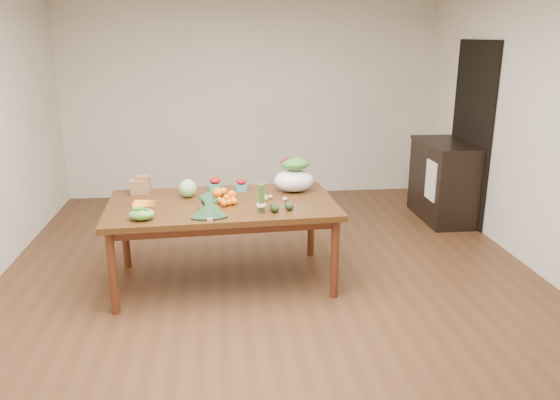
{
  "coord_description": "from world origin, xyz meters",
  "views": [
    {
      "loc": [
        -0.42,
        -4.41,
        2.15
      ],
      "look_at": [
        0.07,
        0.0,
        0.8
      ],
      "focal_mm": 35.0,
      "sensor_mm": 36.0,
      "label": 1
    }
  ],
  "objects": [
    {
      "name": "potato_e",
      "position": [
        0.12,
        0.13,
        0.77
      ],
      "size": [
        0.04,
        0.04,
        0.04
      ],
      "primitive_type": "ellipsoid",
      "color": "#D5C27B",
      "rests_on": "dining_table"
    },
    {
      "name": "room_walls",
      "position": [
        0.0,
        0.0,
        1.35
      ],
      "size": [
        5.02,
        6.02,
        2.7
      ],
      "color": "silver",
      "rests_on": "floor"
    },
    {
      "name": "cabbage",
      "position": [
        -0.73,
        0.36,
        0.83
      ],
      "size": [
        0.16,
        0.16,
        0.16
      ],
      "primitive_type": "sphere",
      "color": "#94CA75",
      "rests_on": "dining_table"
    },
    {
      "name": "dish_towel",
      "position": [
        1.96,
        1.4,
        0.55
      ],
      "size": [
        0.02,
        0.28,
        0.45
      ],
      "primitive_type": "cube",
      "color": "white",
      "rests_on": "cabinet"
    },
    {
      "name": "mandarin_cluster",
      "position": [
        -0.39,
        0.1,
        0.8
      ],
      "size": [
        0.19,
        0.19,
        0.09
      ],
      "primitive_type": null,
      "rotation": [
        0.0,
        0.0,
        0.05
      ],
      "color": "orange",
      "rests_on": "dining_table"
    },
    {
      "name": "asparagus_bundle",
      "position": [
        -0.11,
        -0.16,
        0.88
      ],
      "size": [
        0.09,
        0.12,
        0.26
      ],
      "primitive_type": null,
      "rotation": [
        0.15,
        0.0,
        0.05
      ],
      "color": "olive",
      "rests_on": "dining_table"
    },
    {
      "name": "potato_a",
      "position": [
        -0.05,
        0.23,
        0.77
      ],
      "size": [
        0.05,
        0.04,
        0.04
      ],
      "primitive_type": "ellipsoid",
      "color": "tan",
      "rests_on": "dining_table"
    },
    {
      "name": "floor",
      "position": [
        0.0,
        0.0,
        0.0
      ],
      "size": [
        6.0,
        6.0,
        0.0
      ],
      "primitive_type": "plane",
      "color": "#4F301B",
      "rests_on": "ground"
    },
    {
      "name": "strawberry_basket_a",
      "position": [
        -0.49,
        0.55,
        0.8
      ],
      "size": [
        0.11,
        0.11,
        0.1
      ],
      "primitive_type": null,
      "rotation": [
        0.0,
        0.0,
        0.05
      ],
      "color": "red",
      "rests_on": "dining_table"
    },
    {
      "name": "carrots",
      "position": [
        -1.07,
        0.15,
        0.76
      ],
      "size": [
        0.23,
        0.23,
        0.03
      ],
      "primitive_type": null,
      "rotation": [
        0.0,
        0.0,
        0.05
      ],
      "color": "orange",
      "rests_on": "dining_table"
    },
    {
      "name": "dining_table",
      "position": [
        -0.43,
        0.16,
        0.38
      ],
      "size": [
        2.02,
        1.19,
        0.75
      ],
      "primitive_type": "cube",
      "rotation": [
        0.0,
        0.0,
        0.05
      ],
      "color": "#482B10",
      "rests_on": "floor"
    },
    {
      "name": "orange_a",
      "position": [
        -0.46,
        0.31,
        0.79
      ],
      "size": [
        0.09,
        0.09,
        0.09
      ],
      "primitive_type": "sphere",
      "color": "orange",
      "rests_on": "dining_table"
    },
    {
      "name": "orange_c",
      "position": [
        -0.34,
        0.24,
        0.79
      ],
      "size": [
        0.08,
        0.08,
        0.08
      ],
      "primitive_type": "sphere",
      "color": "#EC5B0E",
      "rests_on": "dining_table"
    },
    {
      "name": "paper_bag",
      "position": [
        -1.18,
        0.52,
        0.83
      ],
      "size": [
        0.23,
        0.2,
        0.16
      ],
      "primitive_type": null,
      "rotation": [
        0.0,
        0.0,
        0.05
      ],
      "color": "brown",
      "rests_on": "dining_table"
    },
    {
      "name": "avocado_b",
      "position": [
        0.13,
        -0.12,
        0.79
      ],
      "size": [
        0.1,
        0.12,
        0.07
      ],
      "primitive_type": "ellipsoid",
      "rotation": [
        0.0,
        0.0,
        0.3
      ],
      "color": "black",
      "rests_on": "dining_table"
    },
    {
      "name": "orange_b",
      "position": [
        -0.41,
        0.38,
        0.79
      ],
      "size": [
        0.07,
        0.07,
        0.07
      ],
      "primitive_type": "sphere",
      "color": "orange",
      "rests_on": "dining_table"
    },
    {
      "name": "doorway_dark",
      "position": [
        2.48,
        1.6,
        1.05
      ],
      "size": [
        0.02,
        1.0,
        2.1
      ],
      "primitive_type": "cube",
      "color": "black",
      "rests_on": "floor"
    },
    {
      "name": "avocado_a",
      "position": [
        0.0,
        -0.17,
        0.79
      ],
      "size": [
        0.1,
        0.13,
        0.07
      ],
      "primitive_type": "ellipsoid",
      "rotation": [
        0.0,
        0.0,
        0.3
      ],
      "color": "black",
      "rests_on": "dining_table"
    },
    {
      "name": "salad_bag",
      "position": [
        0.24,
        0.44,
        0.89
      ],
      "size": [
        0.38,
        0.3,
        0.29
      ],
      "primitive_type": null,
      "rotation": [
        0.0,
        0.0,
        0.05
      ],
      "color": "white",
      "rests_on": "dining_table"
    },
    {
      "name": "potato_d",
      "position": [
        -0.07,
        0.29,
        0.77
      ],
      "size": [
        0.06,
        0.05,
        0.05
      ],
      "primitive_type": "ellipsoid",
      "color": "tan",
      "rests_on": "dining_table"
    },
    {
      "name": "potato_c",
      "position": [
        0.0,
        0.21,
        0.77
      ],
      "size": [
        0.05,
        0.04,
        0.04
      ],
      "primitive_type": "ellipsoid",
      "color": "#D3B47A",
      "rests_on": "dining_table"
    },
    {
      "name": "potato_b",
      "position": [
        -0.05,
        0.16,
        0.77
      ],
      "size": [
        0.05,
        0.05,
        0.05
      ],
      "primitive_type": "ellipsoid",
      "color": "#D4C07A",
      "rests_on": "dining_table"
    },
    {
      "name": "strawberry_basket_b",
      "position": [
        -0.24,
        0.52,
        0.79
      ],
      "size": [
        0.1,
        0.1,
        0.09
      ],
      "primitive_type": null,
      "rotation": [
        0.0,
        0.0,
        0.05
      ],
      "color": "red",
      "rests_on": "dining_table"
    },
    {
      "name": "snap_pea_bag",
      "position": [
        -1.06,
        -0.25,
        0.8
      ],
      "size": [
        0.2,
        0.15,
        0.09
      ],
      "primitive_type": "ellipsoid",
      "color": "#5F9C34",
      "rests_on": "dining_table"
    },
    {
      "name": "kale_bunch",
      "position": [
        -0.53,
        -0.23,
        0.83
      ],
      "size": [
        0.34,
        0.42,
        0.16
      ],
      "primitive_type": null,
      "rotation": [
        0.0,
        0.0,
        0.05
      ],
      "color": "black",
      "rests_on": "dining_table"
    },
    {
      "name": "cabinet",
      "position": [
        2.22,
        1.65,
        0.47
      ],
      "size": [
        0.52,
        1.02,
        0.94
      ],
      "primitive_type": "cube",
      "color": "black",
      "rests_on": "floor"
    }
  ]
}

